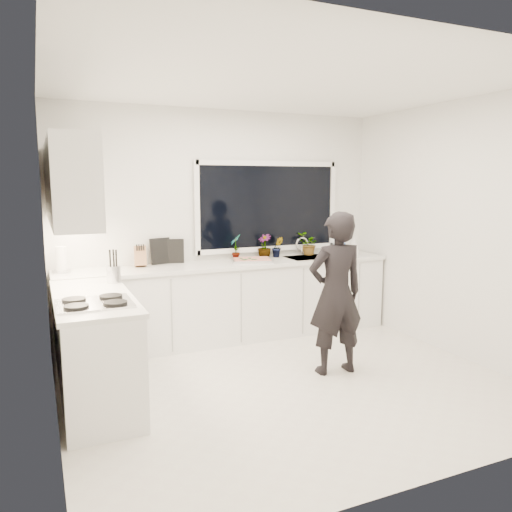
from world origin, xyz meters
name	(u,v)px	position (x,y,z in m)	size (l,w,h in m)	color
floor	(288,383)	(0.00, 0.00, -0.01)	(4.00, 3.50, 0.02)	beige
wall_back	(222,224)	(0.00, 1.76, 1.35)	(4.00, 0.02, 2.70)	white
wall_left	(46,252)	(-2.01, 0.00, 1.35)	(0.02, 3.50, 2.70)	white
wall_right	(458,230)	(2.01, 0.00, 1.35)	(0.02, 3.50, 2.70)	white
ceiling	(291,81)	(0.00, 0.00, 2.71)	(4.00, 3.50, 0.02)	white
window	(268,206)	(0.60, 1.73, 1.55)	(1.80, 0.02, 1.00)	black
base_cabinets_back	(232,303)	(0.00, 1.45, 0.44)	(3.92, 0.58, 0.88)	white
base_cabinets_left	(95,350)	(-1.67, 0.35, 0.44)	(0.58, 1.60, 0.88)	white
countertop_back	(232,264)	(0.00, 1.44, 0.90)	(3.94, 0.62, 0.04)	silver
countertop_left	(92,297)	(-1.67, 0.35, 0.90)	(0.62, 1.60, 0.04)	silver
upper_cabinets	(68,182)	(-1.79, 0.70, 1.85)	(0.34, 2.10, 0.70)	white
sink	(310,261)	(1.05, 1.45, 0.87)	(0.58, 0.42, 0.14)	silver
faucet	(302,247)	(1.05, 1.65, 1.03)	(0.03, 0.03, 0.22)	silver
stovetop	(94,302)	(-1.69, 0.00, 0.94)	(0.56, 0.48, 0.03)	black
person	(336,293)	(0.54, 0.05, 0.79)	(0.58, 0.38, 1.58)	black
pizza_tray	(252,260)	(0.24, 1.42, 0.94)	(0.46, 0.34, 0.03)	silver
pizza	(252,259)	(0.24, 1.42, 0.95)	(0.42, 0.30, 0.01)	#B72D18
watering_can	(340,248)	(1.61, 1.61, 0.98)	(0.14, 0.14, 0.13)	blue
paper_towel_roll	(61,260)	(-1.85, 1.55, 1.05)	(0.11, 0.11, 0.26)	silver
knife_block	(140,257)	(-1.03, 1.59, 1.03)	(0.13, 0.10, 0.22)	#8C5C41
utensil_crock	(114,274)	(-1.43, 0.80, 1.00)	(0.13, 0.13, 0.16)	#B7B7BB
picture_frame_large	(174,251)	(-0.62, 1.69, 1.06)	(0.22, 0.02, 0.28)	black
picture_frame_small	(161,251)	(-0.78, 1.69, 1.07)	(0.25, 0.02, 0.30)	black
herb_plants	(283,245)	(0.76, 1.61, 1.07)	(1.22, 0.24, 0.31)	#26662D
soap_bottles	(354,246)	(1.61, 1.30, 1.04)	(0.15, 0.14, 0.27)	#D8BF66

